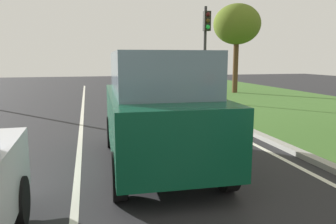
{
  "coord_description": "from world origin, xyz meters",
  "views": [
    {
      "loc": [
        -0.45,
        3.51,
        2.15
      ],
      "look_at": [
        0.94,
        9.05,
        1.2
      ],
      "focal_mm": 34.37,
      "sensor_mm": 36.0,
      "label": 1
    }
  ],
  "objects": [
    {
      "name": "tree_roadside_far",
      "position": [
        8.45,
        21.9,
        4.16
      ],
      "size": [
        2.84,
        2.84,
        5.41
      ],
      "color": "#4C331E",
      "rests_on": "ground"
    },
    {
      "name": "grass_verge_right",
      "position": [
        8.5,
        14.0,
        0.03
      ],
      "size": [
        9.0,
        48.0,
        0.06
      ],
      "primitive_type": "cube",
      "color": "#3D6628",
      "rests_on": "ground"
    },
    {
      "name": "car_suv_ahead",
      "position": [
        0.89,
        9.68,
        1.17
      ],
      "size": [
        2.1,
        4.57,
        2.28
      ],
      "rotation": [
        0.0,
        0.0,
        -0.04
      ],
      "color": "#0C472D",
      "rests_on": "ground"
    },
    {
      "name": "ground_plane",
      "position": [
        0.0,
        14.0,
        0.0
      ],
      "size": [
        60.0,
        60.0,
        0.0
      ],
      "primitive_type": "plane",
      "color": "#262628"
    },
    {
      "name": "traffic_light_near_right",
      "position": [
        5.09,
        18.2,
        3.1
      ],
      "size": [
        0.32,
        0.5,
        4.58
      ],
      "color": "#2D2D2D",
      "rests_on": "ground"
    },
    {
      "name": "lane_line_center",
      "position": [
        -0.7,
        14.0,
        0.0
      ],
      "size": [
        0.12,
        32.0,
        0.01
      ],
      "primitive_type": "cube",
      "color": "silver",
      "rests_on": "ground"
    },
    {
      "name": "lane_line_right_edge",
      "position": [
        3.6,
        14.0,
        0.0
      ],
      "size": [
        0.12,
        32.0,
        0.01
      ],
      "primitive_type": "cube",
      "color": "silver",
      "rests_on": "ground"
    },
    {
      "name": "curb_right",
      "position": [
        4.1,
        14.0,
        0.06
      ],
      "size": [
        0.24,
        48.0,
        0.12
      ],
      "primitive_type": "cube",
      "color": "#9E9B93",
      "rests_on": "ground"
    }
  ]
}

